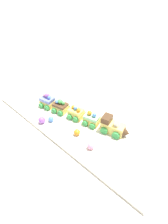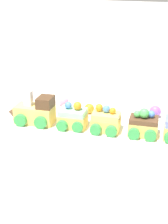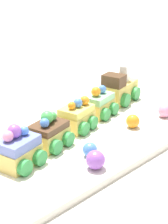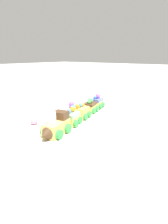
# 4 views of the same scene
# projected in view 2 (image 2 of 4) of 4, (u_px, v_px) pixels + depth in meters

# --- Properties ---
(ground_plane) EXTENTS (10.00, 10.00, 0.00)m
(ground_plane) POSITION_uv_depth(u_px,v_px,m) (91.00, 140.00, 0.69)
(ground_plane) COLOR beige
(display_board) EXTENTS (0.79, 0.38, 0.01)m
(display_board) POSITION_uv_depth(u_px,v_px,m) (91.00, 137.00, 0.69)
(display_board) COLOR white
(display_board) RESTS_ON ground_plane
(cake_train_locomotive) EXTENTS (0.12, 0.08, 0.08)m
(cake_train_locomotive) POSITION_uv_depth(u_px,v_px,m) (33.00, 112.00, 0.74)
(cake_train_locomotive) COLOR #EACC66
(cake_train_locomotive) RESTS_ON display_board
(cake_car_mint) EXTENTS (0.07, 0.08, 0.06)m
(cake_car_mint) POSITION_uv_depth(u_px,v_px,m) (73.00, 118.00, 0.72)
(cake_car_mint) COLOR #EACC66
(cake_car_mint) RESTS_ON display_board
(cake_car_lemon) EXTENTS (0.07, 0.08, 0.06)m
(cake_car_lemon) POSITION_uv_depth(u_px,v_px,m) (106.00, 121.00, 0.70)
(cake_car_lemon) COLOR #EACC66
(cake_car_lemon) RESTS_ON display_board
(cake_car_chocolate) EXTENTS (0.07, 0.08, 0.06)m
(cake_car_chocolate) POSITION_uv_depth(u_px,v_px,m) (143.00, 125.00, 0.68)
(cake_car_chocolate) COLOR #EACC66
(cake_car_chocolate) RESTS_ON display_board
(gumball_purple) EXTENTS (0.03, 0.03, 0.03)m
(gumball_purple) POSITION_uv_depth(u_px,v_px,m) (155.00, 111.00, 0.77)
(gumball_purple) COLOR #9956C6
(gumball_purple) RESTS_ON display_board
(gumball_pink) EXTENTS (0.03, 0.03, 0.03)m
(gumball_pink) POSITION_uv_depth(u_px,v_px,m) (64.00, 101.00, 0.84)
(gumball_pink) COLOR pink
(gumball_pink) RESTS_ON display_board
(gumball_blue) EXTENTS (0.02, 0.02, 0.02)m
(gumball_blue) POSITION_uv_depth(u_px,v_px,m) (143.00, 116.00, 0.76)
(gumball_blue) COLOR #4C84E0
(gumball_blue) RESTS_ON display_board
(gumball_orange) EXTENTS (0.03, 0.03, 0.03)m
(gumball_orange) POSITION_uv_depth(u_px,v_px,m) (89.00, 109.00, 0.80)
(gumball_orange) COLOR orange
(gumball_orange) RESTS_ON display_board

